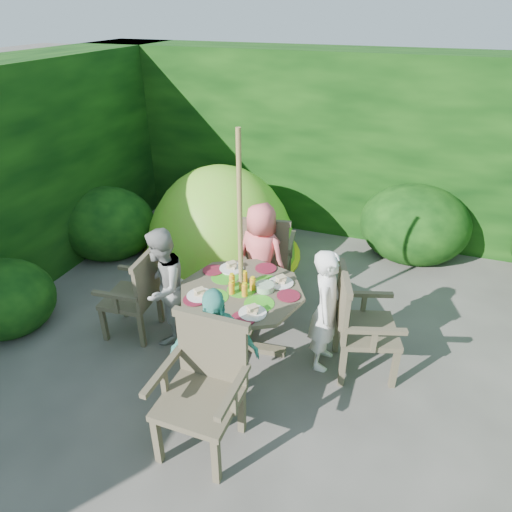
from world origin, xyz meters
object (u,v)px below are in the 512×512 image
(child_right, at_px, (326,310))
(child_back, at_px, (261,257))
(dome_tent, at_px, (222,254))
(parasol_pole, at_px, (241,252))
(garden_chair_right, at_px, (358,323))
(garden_chair_left, at_px, (136,293))
(garden_chair_back, at_px, (267,252))
(patio_table, at_px, (242,300))
(child_front, at_px, (215,354))
(garden_chair_front, at_px, (204,385))
(child_left, at_px, (163,287))

(child_right, bearing_deg, child_back, 49.33)
(child_right, height_order, dome_tent, dome_tent)
(parasol_pole, bearing_deg, dome_tent, 119.93)
(garden_chair_right, bearing_deg, garden_chair_left, 78.35)
(garden_chair_back, relative_size, child_back, 0.78)
(patio_table, distance_m, dome_tent, 2.06)
(child_right, bearing_deg, garden_chair_left, 94.38)
(garden_chair_left, distance_m, child_front, 1.36)
(garden_chair_left, bearing_deg, dome_tent, 171.27)
(garden_chair_left, bearing_deg, child_front, 54.97)
(garden_chair_right, xyz_separation_m, child_right, (-0.29, -0.01, 0.08))
(patio_table, distance_m, garden_chair_right, 1.09)
(patio_table, bearing_deg, garden_chair_right, 5.28)
(garden_chair_left, distance_m, child_back, 1.37)
(garden_chair_left, relative_size, child_right, 0.75)
(garden_chair_left, xyz_separation_m, dome_tent, (0.11, 1.83, -0.48))
(garden_chair_left, bearing_deg, child_right, 91.00)
(garden_chair_front, distance_m, dome_tent, 3.05)
(garden_chair_right, bearing_deg, child_right, 75.42)
(garden_chair_right, distance_m, child_right, 0.30)
(child_right, height_order, child_front, child_front)
(garden_chair_right, bearing_deg, child_left, 78.24)
(child_left, height_order, dome_tent, dome_tent)
(child_right, relative_size, child_left, 1.00)
(garden_chair_right, bearing_deg, dome_tent, 34.76)
(garden_chair_left, relative_size, garden_chair_front, 0.88)
(garden_chair_front, height_order, child_left, child_left)
(garden_chair_front, height_order, child_back, child_back)
(garden_chair_front, bearing_deg, parasol_pole, 97.28)
(child_back, bearing_deg, dome_tent, -32.20)
(child_right, xyz_separation_m, child_back, (-0.88, 0.71, 0.01))
(garden_chair_back, relative_size, child_left, 0.79)
(garden_chair_left, xyz_separation_m, child_left, (0.30, 0.03, 0.12))
(garden_chair_right, bearing_deg, child_front, 114.36)
(parasol_pole, relative_size, child_back, 1.79)
(garden_chair_front, xyz_separation_m, child_front, (-0.04, 0.29, 0.06))
(child_right, distance_m, child_back, 1.13)
(garden_chair_right, bearing_deg, patio_table, 77.81)
(child_front, height_order, dome_tent, dome_tent)
(child_left, relative_size, child_back, 0.99)
(garden_chair_right, bearing_deg, garden_chair_back, 33.17)
(patio_table, bearing_deg, child_front, -84.06)
(garden_chair_front, bearing_deg, child_back, 97.05)
(child_front, bearing_deg, dome_tent, 93.52)
(parasol_pole, relative_size, garden_chair_back, 2.29)
(child_front, bearing_deg, garden_chair_back, 76.49)
(child_front, bearing_deg, garden_chair_left, 130.62)
(garden_chair_left, xyz_separation_m, garden_chair_front, (1.22, -0.96, 0.07))
(child_left, bearing_deg, garden_chair_right, 84.41)
(garden_chair_front, xyz_separation_m, dome_tent, (-1.11, 2.79, -0.55))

